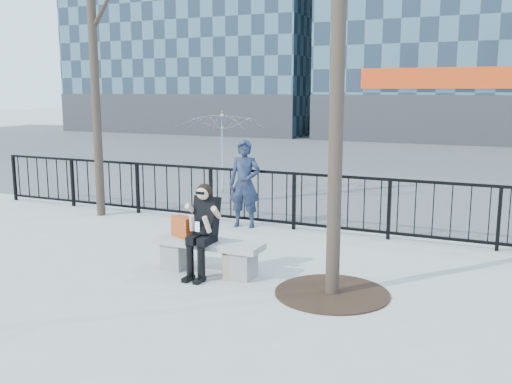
% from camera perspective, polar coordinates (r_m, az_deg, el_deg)
% --- Properties ---
extents(ground, '(120.00, 120.00, 0.00)m').
position_cam_1_polar(ground, '(8.43, -4.77, -8.06)').
color(ground, '#999A95').
rests_on(ground, ground).
extents(street_surface, '(60.00, 23.00, 0.01)m').
position_cam_1_polar(street_surface, '(22.49, 14.13, 3.14)').
color(street_surface, '#474747').
rests_on(street_surface, ground).
extents(railing, '(14.00, 0.06, 1.10)m').
position_cam_1_polar(railing, '(10.93, 2.84, -0.81)').
color(railing, black).
rests_on(railing, ground).
extents(tree_grate, '(1.50, 1.50, 0.02)m').
position_cam_1_polar(tree_grate, '(7.64, 7.61, -9.98)').
color(tree_grate, black).
rests_on(tree_grate, ground).
extents(bench_main, '(1.65, 0.46, 0.49)m').
position_cam_1_polar(bench_main, '(8.34, -4.80, -6.10)').
color(bench_main, slate).
rests_on(bench_main, ground).
extents(seated_woman, '(0.50, 0.64, 1.34)m').
position_cam_1_polar(seated_woman, '(8.11, -5.39, -3.88)').
color(seated_woman, black).
rests_on(seated_woman, ground).
extents(handbag, '(0.41, 0.30, 0.31)m').
position_cam_1_polar(handbag, '(8.48, -7.30, -3.48)').
color(handbag, '#A53C14').
rests_on(handbag, bench_main).
extents(shopping_bag, '(0.40, 0.32, 0.37)m').
position_cam_1_polar(shopping_bag, '(8.09, -2.01, -7.46)').
color(shopping_bag, '#C2B989').
rests_on(shopping_bag, ground).
extents(standing_man, '(0.68, 0.51, 1.70)m').
position_cam_1_polar(standing_man, '(10.99, -1.14, 0.83)').
color(standing_man, black).
rests_on(standing_man, ground).
extents(vendor_umbrella, '(3.06, 3.09, 2.13)m').
position_cam_1_polar(vendor_umbrella, '(14.66, -3.40, 4.00)').
color(vendor_umbrella, gold).
rests_on(vendor_umbrella, ground).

